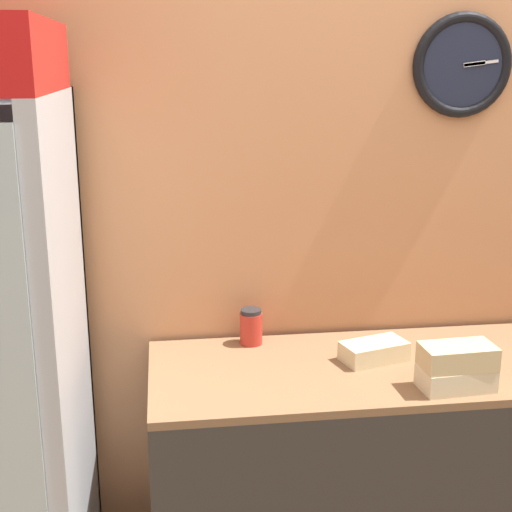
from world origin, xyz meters
name	(u,v)px	position (x,y,z in m)	size (l,w,h in m)	color
wall_back	(369,210)	(0.00, 1.18, 1.35)	(5.20, 0.09, 2.70)	tan
prep_counter	(386,489)	(0.00, 0.84, 0.46)	(1.56, 0.58, 0.92)	#332D28
sandwich_stack_bottom	(456,378)	(0.13, 0.64, 0.96)	(0.22, 0.13, 0.07)	beige
sandwich_stack_middle	(458,356)	(0.13, 0.64, 1.02)	(0.22, 0.13, 0.07)	tan
sandwich_flat_left	(374,351)	(-0.05, 0.87, 0.95)	(0.23, 0.16, 0.06)	beige
condiment_jar	(251,327)	(-0.43, 1.07, 0.98)	(0.08, 0.08, 0.12)	#B72D23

